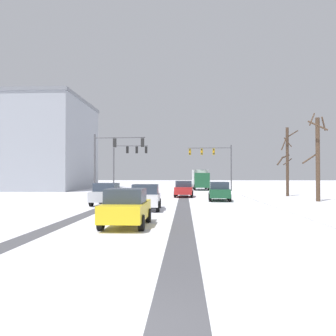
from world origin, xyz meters
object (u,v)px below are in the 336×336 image
car_red_lead (184,189)px  car_silver_third (107,194)px  traffic_signal_near_left (112,152)px  traffic_signal_far_right (214,157)px  office_building_far_left_block (13,145)px  car_yellow_cab_fifth (126,207)px  bare_tree_sidewalk_far (287,160)px  car_dark_green_second (219,191)px  traffic_signal_far_left (127,156)px  car_white_fourth (146,197)px  bare_tree_sidewalk_mid (318,157)px  box_truck_delivery (200,179)px

car_red_lead → car_silver_third: 11.51m
traffic_signal_near_left → car_red_lead: size_ratio=1.56×
traffic_signal_far_right → office_building_far_left_block: bearing=174.1°
traffic_signal_near_left → car_yellow_cab_fifth: 22.38m
bare_tree_sidewalk_far → office_building_far_left_block: (-37.44, 16.30, 3.12)m
car_dark_green_second → office_building_far_left_block: bearing=141.9°
traffic_signal_far_left → car_white_fourth: 25.24m
car_white_fourth → office_building_far_left_block: size_ratio=0.18×
car_silver_third → bare_tree_sidewalk_mid: 17.67m
car_dark_green_second → car_white_fourth: same height
car_yellow_cab_fifth → office_building_far_left_block: (-24.22, 38.92, 6.09)m
traffic_signal_far_left → car_silver_third: (1.87, -20.86, -3.93)m
car_red_lead → car_silver_third: (-5.64, -10.03, 0.00)m
car_silver_third → car_yellow_cab_fifth: size_ratio=1.01×
car_white_fourth → car_dark_green_second: bearing=57.1°
traffic_signal_far_right → traffic_signal_near_left: bearing=-129.3°
car_yellow_cab_fifth → traffic_signal_far_right: bearing=79.5°
car_silver_third → traffic_signal_near_left: bearing=99.7°
traffic_signal_far_left → bare_tree_sidewalk_far: size_ratio=0.90×
car_dark_green_second → bare_tree_sidewalk_far: bare_tree_sidewalk_far is taller
box_truck_delivery → bare_tree_sidewalk_mid: bare_tree_sidewalk_mid is taller
car_silver_third → bare_tree_sidewalk_far: 20.48m
car_yellow_cab_fifth → car_dark_green_second: bearing=70.7°
car_dark_green_second → car_yellow_cab_fifth: size_ratio=1.02×
box_truck_delivery → office_building_far_left_block: bearing=179.7°
car_dark_green_second → car_red_lead: bearing=120.7°
box_truck_delivery → office_building_far_left_block: office_building_far_left_block is taller
bare_tree_sidewalk_mid → bare_tree_sidewalk_far: (-0.42, 7.46, 0.02)m
car_yellow_cab_fifth → bare_tree_sidewalk_far: 26.37m
traffic_signal_far_right → car_silver_third: 27.10m
car_silver_third → car_white_fourth: size_ratio=1.00×
car_red_lead → box_truck_delivery: size_ratio=0.56×
car_red_lead → office_building_far_left_block: size_ratio=0.18×
traffic_signal_far_left → car_silver_third: size_ratio=1.57×
car_dark_green_second → traffic_signal_far_left: bearing=123.5°
car_dark_green_second → office_building_far_left_block: (-29.70, 23.28, 6.09)m
box_truck_delivery → office_building_far_left_block: size_ratio=0.33×
car_dark_green_second → bare_tree_sidewalk_mid: bare_tree_sidewalk_mid is taller
traffic_signal_far_right → office_building_far_left_block: 31.08m
box_truck_delivery → bare_tree_sidewalk_mid: bearing=-69.6°
traffic_signal_far_right → car_dark_green_second: 20.50m
car_yellow_cab_fifth → bare_tree_sidewalk_far: size_ratio=0.57×
bare_tree_sidewalk_far → office_building_far_left_block: bearing=156.5°
bare_tree_sidewalk_mid → bare_tree_sidewalk_far: size_ratio=1.05×
traffic_signal_far_right → box_truck_delivery: (-1.74, 3.05, -3.16)m
car_white_fourth → office_building_far_left_block: (-24.26, 31.68, 6.09)m
traffic_signal_far_left → traffic_signal_near_left: (0.04, -10.17, -0.13)m
traffic_signal_near_left → bare_tree_sidewalk_far: bare_tree_sidewalk_far is taller
car_white_fourth → bare_tree_sidewalk_mid: size_ratio=0.55×
car_white_fourth → box_truck_delivery: 31.91m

